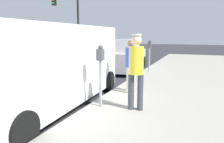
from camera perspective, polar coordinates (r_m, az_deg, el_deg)
ground_plane at (r=6.06m, az=-15.45°, el=-9.10°), size 80.00×80.00×0.00m
sidewalk_slab at (r=4.90m, az=20.28°, el=-13.01°), size 5.00×32.00×0.15m
parking_meter_near at (r=5.24m, az=-3.05°, el=1.62°), size 0.14×0.18×1.52m
parking_meter_far at (r=10.53m, az=9.81°, el=5.55°), size 0.14×0.18×1.52m
pedestrian_in_yellow at (r=5.04m, az=6.33°, el=1.23°), size 0.36×0.34×1.78m
pedestrian_in_blue at (r=6.64m, az=4.91°, el=2.43°), size 0.34×0.36×1.63m
parked_van at (r=5.96m, az=-16.59°, el=1.95°), size 2.30×5.27×2.15m
parked_sedan_ahead at (r=11.79m, az=2.54°, el=3.99°), size 2.16×4.50×1.65m
traffic_light_corner at (r=18.18m, az=-11.28°, el=14.56°), size 2.48×0.42×5.20m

